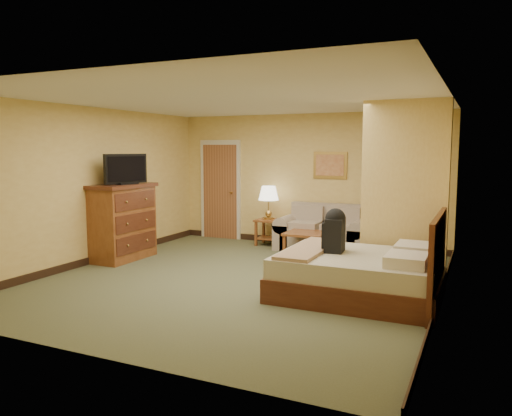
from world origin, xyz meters
The scene contains 17 objects.
floor centered at (0.00, 0.00, 0.00)m, with size 6.00×6.00×0.00m, color #515537.
ceiling centered at (0.00, 0.00, 2.60)m, with size 6.00×6.00×0.00m, color white.
back_wall centered at (0.00, 3.00, 1.30)m, with size 5.50×0.02×2.60m, color #D9B45C.
left_wall centered at (-2.75, 0.00, 1.30)m, with size 0.02×6.00×2.60m, color #D9B45C.
right_wall centered at (2.75, 0.00, 1.30)m, with size 0.02×6.00×2.60m, color #D9B45C.
partition centered at (2.15, 0.93, 1.30)m, with size 1.20×0.15×2.60m, color #D9B45C.
door centered at (-1.95, 2.96, 1.03)m, with size 0.94×0.16×2.10m.
baseboard centered at (0.00, 2.99, 0.06)m, with size 5.50×0.02×0.12m, color black.
loveseat centered at (0.46, 2.57, 0.28)m, with size 1.73×0.80×0.87m.
side_table centered at (-0.69, 2.65, 0.34)m, with size 0.47×0.47×0.52m.
table_lamp centered at (-0.69, 2.65, 1.02)m, with size 0.40×0.40×0.66m.
coffee_table centered at (0.36, 1.88, 0.32)m, with size 0.71×0.71×0.45m.
wall_picture centered at (0.46, 2.97, 1.60)m, with size 0.66×0.04×0.52m.
dresser centered at (-2.48, 0.40, 0.66)m, with size 0.65×1.23×1.31m.
tv centered at (-2.38, 0.40, 1.56)m, with size 0.29×0.83×0.52m.
bed centered at (1.82, -0.11, 0.31)m, with size 2.05×1.74×1.13m.
backpack centered at (1.42, -0.05, 0.86)m, with size 0.27×0.35×0.58m.
Camera 1 is at (3.18, -6.39, 1.91)m, focal length 35.00 mm.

